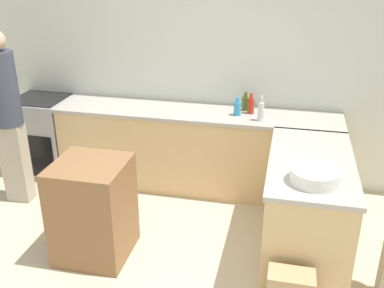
# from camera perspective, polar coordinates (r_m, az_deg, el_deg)

# --- Properties ---
(wall_back) EXTENTS (8.00, 0.06, 2.70)m
(wall_back) POSITION_cam_1_polar(r_m,az_deg,el_deg) (4.97, 1.35, 10.35)
(wall_back) COLOR silver
(wall_back) RESTS_ON ground_plane
(counter_back) EXTENTS (3.05, 0.62, 0.90)m
(counter_back) POSITION_cam_1_polar(r_m,az_deg,el_deg) (4.95, 0.50, -0.67)
(counter_back) COLOR #D6B27A
(counter_back) RESTS_ON ground_plane
(counter_peninsula) EXTENTS (0.69, 1.39, 0.90)m
(counter_peninsula) POSITION_cam_1_polar(r_m,az_deg,el_deg) (4.00, 14.32, -7.76)
(counter_peninsula) COLOR #D6B27A
(counter_peninsula) RESTS_ON ground_plane
(range_oven) EXTENTS (0.62, 0.60, 0.91)m
(range_oven) POSITION_cam_1_polar(r_m,az_deg,el_deg) (5.61, -18.25, 1.08)
(range_oven) COLOR #ADADB2
(range_oven) RESTS_ON ground_plane
(island_table) EXTENTS (0.60, 0.60, 0.87)m
(island_table) POSITION_cam_1_polar(r_m,az_deg,el_deg) (3.97, -12.44, -8.14)
(island_table) COLOR brown
(island_table) RESTS_ON ground_plane
(mixing_bowl) EXTENTS (0.37, 0.37, 0.10)m
(mixing_bowl) POSITION_cam_1_polar(r_m,az_deg,el_deg) (3.43, 15.33, -3.89)
(mixing_bowl) COLOR white
(mixing_bowl) RESTS_ON counter_peninsula
(hot_sauce_bottle) EXTENTS (0.07, 0.07, 0.22)m
(hot_sauce_bottle) POSITION_cam_1_polar(r_m,az_deg,el_deg) (4.73, 7.49, 4.89)
(hot_sauce_bottle) COLOR red
(hot_sauce_bottle) RESTS_ON counter_back
(olive_oil_bottle) EXTENTS (0.08, 0.08, 0.20)m
(olive_oil_bottle) POSITION_cam_1_polar(r_m,az_deg,el_deg) (4.83, 6.81, 5.22)
(olive_oil_bottle) COLOR #475B1E
(olive_oil_bottle) RESTS_ON counter_back
(vinegar_bottle_clear) EXTENTS (0.06, 0.06, 0.26)m
(vinegar_bottle_clear) POSITION_cam_1_polar(r_m,az_deg,el_deg) (4.53, 8.74, 4.19)
(vinegar_bottle_clear) COLOR silver
(vinegar_bottle_clear) RESTS_ON counter_back
(dish_soap_bottle) EXTENTS (0.07, 0.07, 0.19)m
(dish_soap_bottle) POSITION_cam_1_polar(r_m,az_deg,el_deg) (4.66, 5.77, 4.57)
(dish_soap_bottle) COLOR #338CBF
(dish_soap_bottle) RESTS_ON counter_back
(person_by_range) EXTENTS (0.29, 0.29, 1.80)m
(person_by_range) POSITION_cam_1_polar(r_m,az_deg,el_deg) (4.84, -22.43, 3.81)
(person_by_range) COLOR #ADA38E
(person_by_range) RESTS_ON ground_plane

